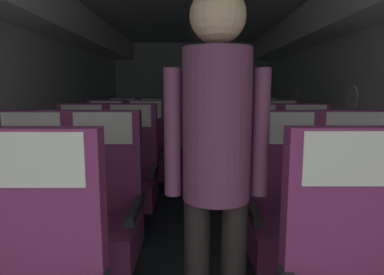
% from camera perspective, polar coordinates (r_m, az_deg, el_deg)
% --- Properties ---
extents(ground, '(3.51, 7.84, 0.02)m').
position_cam_1_polar(ground, '(3.63, -0.09, -11.70)').
color(ground, '#23282D').
extents(fuselage_shell, '(3.39, 7.49, 2.23)m').
position_cam_1_polar(fuselage_shell, '(3.68, -0.10, 14.46)').
color(fuselage_shell, silver).
rests_on(fuselage_shell, ground).
extents(seat_b_left_window, '(0.49, 0.51, 1.10)m').
position_cam_1_polar(seat_b_left_window, '(2.36, -26.16, -11.80)').
color(seat_b_left_window, '#38383D').
rests_on(seat_b_left_window, ground).
extents(seat_b_left_aisle, '(0.49, 0.51, 1.10)m').
position_cam_1_polar(seat_b_left_aisle, '(2.21, -15.31, -12.62)').
color(seat_b_left_aisle, '#38383D').
rests_on(seat_b_left_aisle, ground).
extents(seat_b_right_aisle, '(0.49, 0.51, 1.10)m').
position_cam_1_polar(seat_b_right_aisle, '(2.39, 25.92, -11.55)').
color(seat_b_right_aisle, '#38383D').
rests_on(seat_b_right_aisle, ground).
extents(seat_b_right_window, '(0.49, 0.51, 1.10)m').
position_cam_1_polar(seat_b_right_window, '(2.21, 15.33, -12.57)').
color(seat_b_right_window, '#38383D').
rests_on(seat_b_right_window, ground).
extents(seat_c_left_window, '(0.49, 0.51, 1.10)m').
position_cam_1_polar(seat_c_left_window, '(3.19, -18.64, -6.17)').
color(seat_c_left_window, '#38383D').
rests_on(seat_c_left_window, ground).
extents(seat_c_left_aisle, '(0.49, 0.51, 1.10)m').
position_cam_1_polar(seat_c_left_aisle, '(3.08, -10.70, -6.38)').
color(seat_c_left_aisle, '#38383D').
rests_on(seat_c_left_aisle, ground).
extents(seat_c_right_aisle, '(0.49, 0.51, 1.10)m').
position_cam_1_polar(seat_c_right_aisle, '(3.19, 18.70, -6.19)').
color(seat_c_right_aisle, '#38383D').
rests_on(seat_c_right_aisle, ground).
extents(seat_c_right_window, '(0.49, 0.51, 1.10)m').
position_cam_1_polar(seat_c_right_window, '(3.06, 10.48, -6.47)').
color(seat_c_right_window, '#38383D').
rests_on(seat_c_right_window, ground).
extents(seat_d_left_window, '(0.49, 0.51, 1.10)m').
position_cam_1_polar(seat_d_left_window, '(4.05, -14.76, -2.96)').
color(seat_d_left_window, '#38383D').
rests_on(seat_d_left_window, ground).
extents(seat_d_left_aisle, '(0.49, 0.51, 1.10)m').
position_cam_1_polar(seat_d_left_aisle, '(3.96, -8.17, -3.00)').
color(seat_d_left_aisle, '#38383D').
rests_on(seat_d_left_aisle, ground).
extents(seat_d_right_aisle, '(0.49, 0.51, 1.10)m').
position_cam_1_polar(seat_d_right_aisle, '(4.06, 14.52, -2.90)').
color(seat_d_right_aisle, '#38383D').
rests_on(seat_d_right_aisle, ground).
extents(seat_d_right_window, '(0.49, 0.51, 1.10)m').
position_cam_1_polar(seat_d_right_window, '(3.96, 8.18, -3.02)').
color(seat_d_right_window, '#38383D').
rests_on(seat_d_right_window, ground).
extents(seat_e_left_window, '(0.49, 0.51, 1.10)m').
position_cam_1_polar(seat_e_left_window, '(4.94, -12.03, -0.83)').
color(seat_e_left_window, '#38383D').
rests_on(seat_e_left_window, ground).
extents(seat_e_left_aisle, '(0.49, 0.51, 1.10)m').
position_cam_1_polar(seat_e_left_aisle, '(4.85, -6.75, -0.88)').
color(seat_e_left_aisle, '#38383D').
rests_on(seat_e_left_aisle, ground).
extents(seat_e_right_aisle, '(0.49, 0.51, 1.10)m').
position_cam_1_polar(seat_e_right_aisle, '(4.94, 11.68, -0.81)').
color(seat_e_right_aisle, '#38383D').
rests_on(seat_e_right_aisle, ground).
extents(seat_e_right_window, '(0.49, 0.51, 1.10)m').
position_cam_1_polar(seat_e_right_window, '(4.86, 6.47, -0.84)').
color(seat_e_right_window, '#38383D').
rests_on(seat_e_right_window, ground).
extents(flight_attendant, '(0.43, 0.28, 1.66)m').
position_cam_1_polar(flight_attendant, '(1.37, 3.97, -0.50)').
color(flight_attendant, black).
rests_on(flight_attendant, ground).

